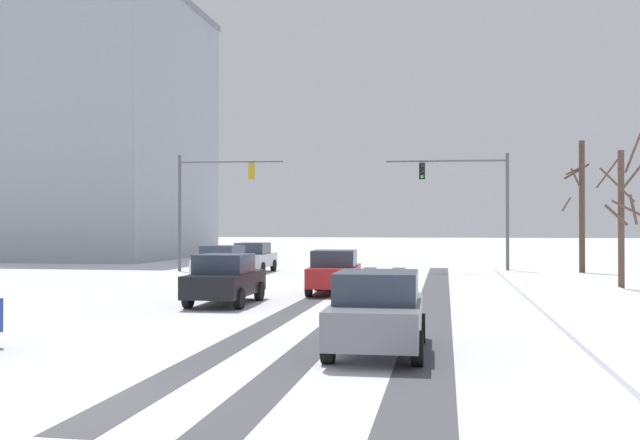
{
  "coord_description": "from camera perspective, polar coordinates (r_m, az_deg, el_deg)",
  "views": [
    {
      "loc": [
        5.65,
        -9.42,
        2.51
      ],
      "look_at": [
        0.0,
        22.75,
        2.8
      ],
      "focal_mm": 40.09,
      "sensor_mm": 36.0,
      "label": 1
    }
  ],
  "objects": [
    {
      "name": "traffic_signal_near_right",
      "position": [
        39.87,
        12.1,
        2.31
      ],
      "size": [
        6.65,
        0.65,
        6.5
      ],
      "color": "#56565B",
      "rests_on": "ground"
    },
    {
      "name": "car_black_fourth",
      "position": [
        23.2,
        -7.58,
        -4.69
      ],
      "size": [
        1.89,
        4.13,
        1.62
      ],
      "color": "black",
      "rests_on": "ground"
    },
    {
      "name": "car_silver_lead",
      "position": [
        38.91,
        -5.35,
        -3.0
      ],
      "size": [
        1.84,
        4.1,
        1.62
      ],
      "color": "#B7BABF",
      "rests_on": "ground"
    },
    {
      "name": "wheel_track_left_lane",
      "position": [
        25.8,
        9.14,
        -6.08
      ],
      "size": [
        1.06,
        35.75,
        0.01
      ],
      "primitive_type": "cube",
      "color": "#4C4C51",
      "rests_on": "ground"
    },
    {
      "name": "car_white_second",
      "position": [
        33.33,
        -7.73,
        -3.42
      ],
      "size": [
        1.95,
        4.16,
        1.62
      ],
      "color": "silver",
      "rests_on": "ground"
    },
    {
      "name": "traffic_signal_near_left",
      "position": [
        40.26,
        -8.94,
        2.22
      ],
      "size": [
        5.92,
        0.63,
        6.5
      ],
      "color": "#56565B",
      "rests_on": "ground"
    },
    {
      "name": "bare_tree_sidewalk_far",
      "position": [
        41.18,
        20.12,
        1.18
      ],
      "size": [
        1.69,
        1.67,
        7.15
      ],
      "color": "#4C3828",
      "rests_on": "ground"
    },
    {
      "name": "sidewalk_kerb_right",
      "position": [
        24.63,
        21.12,
        -6.18
      ],
      "size": [
        4.0,
        35.75,
        0.12
      ],
      "primitive_type": "cube",
      "color": "white",
      "rests_on": "ground"
    },
    {
      "name": "car_grey_fifth",
      "position": [
        14.31,
        4.62,
        -7.31
      ],
      "size": [
        1.88,
        4.12,
        1.62
      ],
      "color": "slate",
      "rests_on": "ground"
    },
    {
      "name": "car_red_third",
      "position": [
        26.7,
        1.17,
        -4.14
      ],
      "size": [
        2.0,
        4.18,
        1.62
      ],
      "color": "red",
      "rests_on": "ground"
    },
    {
      "name": "wheel_track_right_lane",
      "position": [
        26.18,
        0.11,
        -6.0
      ],
      "size": [
        0.77,
        35.75,
        0.01
      ],
      "primitive_type": "cube",
      "color": "#4C4C51",
      "rests_on": "ground"
    },
    {
      "name": "bare_tree_sidewalk_mid",
      "position": [
        31.07,
        22.97,
        0.59
      ],
      "size": [
        1.73,
        1.84,
        6.27
      ],
      "color": "brown",
      "rests_on": "ground"
    },
    {
      "name": "ground_plane",
      "position": [
        11.27,
        -21.04,
        -13.34
      ],
      "size": [
        300.0,
        300.0,
        0.0
      ],
      "primitive_type": "plane",
      "color": "silver"
    },
    {
      "name": "office_building_far_left_block",
      "position": [
        62.77,
        -21.57,
        6.68
      ],
      "size": [
        25.1,
        17.94,
        20.63
      ],
      "color": "#9399A3",
      "rests_on": "ground"
    },
    {
      "name": "wheel_track_center",
      "position": [
        25.94,
        3.89,
        -6.05
      ],
      "size": [
        0.78,
        35.75,
        0.01
      ],
      "primitive_type": "cube",
      "color": "#4C4C51",
      "rests_on": "ground"
    }
  ]
}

